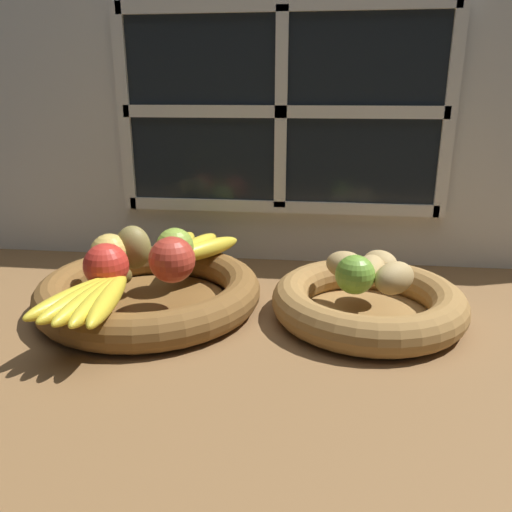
% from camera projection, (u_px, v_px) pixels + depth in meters
% --- Properties ---
extents(ground_plane, '(1.40, 0.90, 0.03)m').
position_uv_depth(ground_plane, '(265.00, 323.00, 0.83)').
color(ground_plane, brown).
extents(back_wall, '(1.40, 0.05, 0.55)m').
position_uv_depth(back_wall, '(282.00, 127.00, 1.02)').
color(back_wall, silver).
rests_on(back_wall, ground_plane).
extents(fruit_bowl_left, '(0.37, 0.37, 0.06)m').
position_uv_depth(fruit_bowl_left, '(150.00, 292.00, 0.85)').
color(fruit_bowl_left, brown).
rests_on(fruit_bowl_left, ground_plane).
extents(fruit_bowl_right, '(0.31, 0.31, 0.06)m').
position_uv_depth(fruit_bowl_right, '(368.00, 302.00, 0.80)').
color(fruit_bowl_right, olive).
rests_on(fruit_bowl_right, ground_plane).
extents(apple_golden_left, '(0.07, 0.07, 0.07)m').
position_uv_depth(apple_golden_left, '(110.00, 253.00, 0.84)').
color(apple_golden_left, '#DBB756').
rests_on(apple_golden_left, fruit_bowl_left).
extents(apple_red_front, '(0.07, 0.07, 0.07)m').
position_uv_depth(apple_red_front, '(106.00, 266.00, 0.77)').
color(apple_red_front, red).
rests_on(apple_red_front, fruit_bowl_left).
extents(apple_green_back, '(0.07, 0.07, 0.07)m').
position_uv_depth(apple_green_back, '(175.00, 247.00, 0.87)').
color(apple_green_back, '#8CAD3D').
rests_on(apple_green_back, fruit_bowl_left).
extents(apple_red_right, '(0.07, 0.07, 0.07)m').
position_uv_depth(apple_red_right, '(172.00, 260.00, 0.79)').
color(apple_red_right, '#B73828').
rests_on(apple_red_right, fruit_bowl_left).
extents(pear_brown, '(0.06, 0.05, 0.08)m').
position_uv_depth(pear_brown, '(133.00, 247.00, 0.85)').
color(pear_brown, olive).
rests_on(pear_brown, fruit_bowl_left).
extents(banana_bunch_front, '(0.12, 0.20, 0.03)m').
position_uv_depth(banana_bunch_front, '(93.00, 297.00, 0.71)').
color(banana_bunch_front, gold).
rests_on(banana_bunch_front, fruit_bowl_left).
extents(banana_bunch_back, '(0.13, 0.17, 0.03)m').
position_uv_depth(banana_bunch_back, '(194.00, 248.00, 0.93)').
color(banana_bunch_back, yellow).
rests_on(banana_bunch_back, fruit_bowl_left).
extents(potato_oblong, '(0.09, 0.09, 0.04)m').
position_uv_depth(potato_oblong, '(346.00, 265.00, 0.82)').
color(potato_oblong, tan).
rests_on(potato_oblong, fruit_bowl_right).
extents(potato_large, '(0.06, 0.08, 0.05)m').
position_uv_depth(potato_large, '(370.00, 270.00, 0.79)').
color(potato_large, tan).
rests_on(potato_large, fruit_bowl_right).
extents(potato_back, '(0.08, 0.08, 0.04)m').
position_uv_depth(potato_back, '(380.00, 263.00, 0.83)').
color(potato_back, tan).
rests_on(potato_back, fruit_bowl_right).
extents(potato_small, '(0.08, 0.09, 0.05)m').
position_uv_depth(potato_small, '(394.00, 278.00, 0.75)').
color(potato_small, tan).
rests_on(potato_small, fruit_bowl_right).
extents(lime_near, '(0.06, 0.06, 0.06)m').
position_uv_depth(lime_near, '(355.00, 275.00, 0.75)').
color(lime_near, '#6B9E33').
rests_on(lime_near, fruit_bowl_right).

